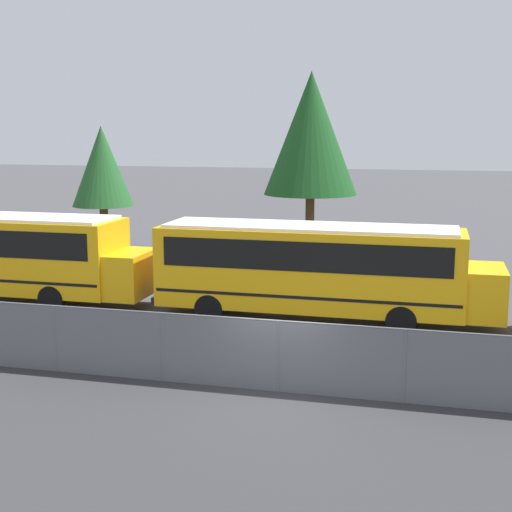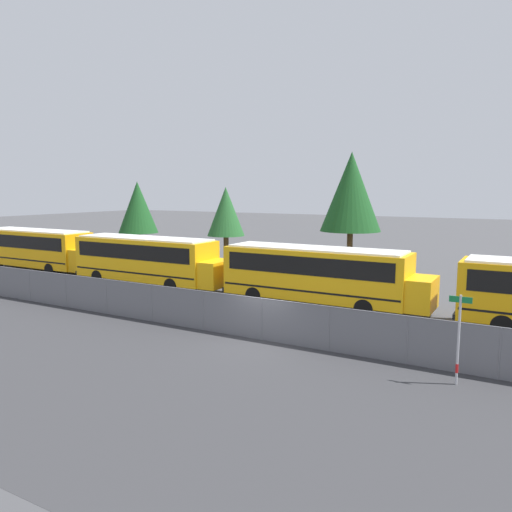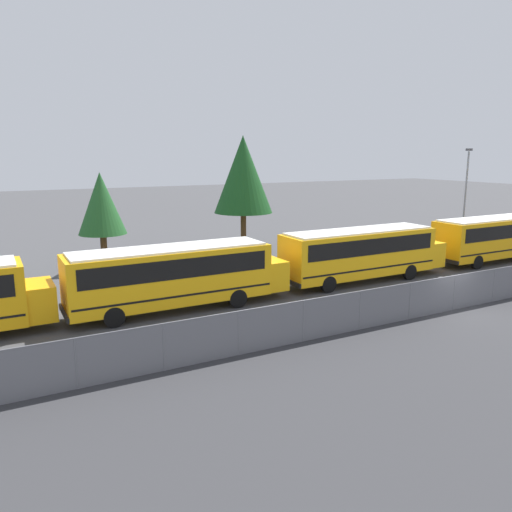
{
  "view_description": "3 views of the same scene",
  "coord_description": "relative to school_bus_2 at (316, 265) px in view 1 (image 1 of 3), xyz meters",
  "views": [
    {
      "loc": [
        3.55,
        -16.23,
        6.34
      ],
      "look_at": [
        -2.2,
        6.43,
        2.17
      ],
      "focal_mm": 50.0,
      "sensor_mm": 36.0,
      "label": 1
    },
    {
      "loc": [
        9.84,
        -17.91,
        6.31
      ],
      "look_at": [
        -4.68,
        7.78,
        2.37
      ],
      "focal_mm": 35.0,
      "sensor_mm": 36.0,
      "label": 2
    },
    {
      "loc": [
        -20.16,
        -16.45,
        7.74
      ],
      "look_at": [
        -7.6,
        6.78,
        2.3
      ],
      "focal_mm": 35.0,
      "sensor_mm": 36.0,
      "label": 3
    }
  ],
  "objects": [
    {
      "name": "tree_0",
      "position": [
        -13.17,
        11.17,
        2.51
      ],
      "size": [
        3.2,
        3.2,
        6.53
      ],
      "color": "#51381E",
      "rests_on": "ground_plane"
    },
    {
      "name": "fence",
      "position": [
        0.21,
        -6.78,
        -0.98
      ],
      "size": [
        72.33,
        0.07,
        1.81
      ],
      "color": "#9EA0A5",
      "rests_on": "ground_plane"
    },
    {
      "name": "ground_plane",
      "position": [
        0.21,
        -6.78,
        -1.91
      ],
      "size": [
        200.0,
        200.0,
        0.0
      ],
      "primitive_type": "plane",
      "color": "#424244"
    },
    {
      "name": "tree_1",
      "position": [
        -2.26,
        11.58,
        4.22
      ],
      "size": [
        4.56,
        4.56,
        9.11
      ],
      "color": "#51381E",
      "rests_on": "ground_plane"
    },
    {
      "name": "school_bus_2",
      "position": [
        0.0,
        0.0,
        0.0
      ],
      "size": [
        11.39,
        2.63,
        3.23
      ],
      "color": "#EDA80F",
      "rests_on": "ground_plane"
    }
  ]
}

